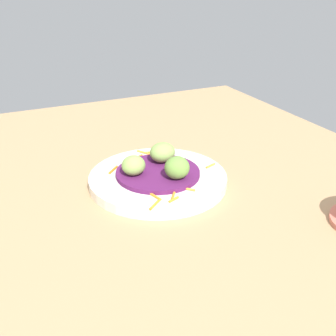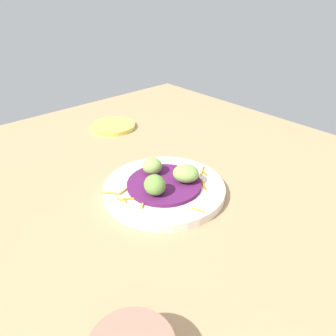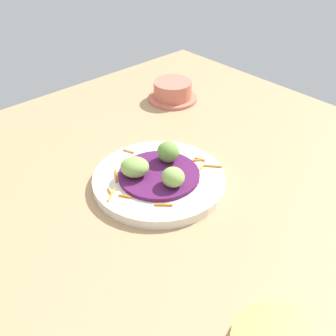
{
  "view_description": "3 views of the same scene",
  "coord_description": "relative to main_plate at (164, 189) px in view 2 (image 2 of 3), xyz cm",
  "views": [
    {
      "loc": [
        -21.43,
        -63.3,
        38.03
      ],
      "look_at": [
        7.18,
        -1.64,
        5.36
      ],
      "focal_mm": 44.77,
      "sensor_mm": 36.0,
      "label": 1
    },
    {
      "loc": [
        48.12,
        -37.93,
        40.94
      ],
      "look_at": [
        4.62,
        1.44,
        6.79
      ],
      "focal_mm": 35.01,
      "sensor_mm": 36.0,
      "label": 2
    },
    {
      "loc": [
        -42.25,
        41.19,
        51.16
      ],
      "look_at": [
        4.74,
        -2.02,
        5.54
      ],
      "focal_mm": 44.93,
      "sensor_mm": 36.0,
      "label": 3
    }
  ],
  "objects": [
    {
      "name": "cabbage_bed",
      "position": [
        0.0,
        0.0,
        1.31
      ],
      "size": [
        15.33,
        15.33,
        0.79
      ],
      "primitive_type": "cylinder",
      "color": "#51194C",
      "rests_on": "main_plate"
    },
    {
      "name": "guac_scoop_right",
      "position": [
        2.56,
        3.65,
        3.49
      ],
      "size": [
        7.12,
        7.09,
        3.56
      ],
      "primitive_type": "ellipsoid",
      "rotation": [
        0.0,
        0.0,
        5.47
      ],
      "color": "#84A851",
      "rests_on": "cabbage_bed"
    },
    {
      "name": "carrot_garnish",
      "position": [
        0.15,
        -0.26,
        1.12
      ],
      "size": [
        19.85,
        22.65,
        0.4
      ],
      "color": "orange",
      "rests_on": "main_plate"
    },
    {
      "name": "guac_scoop_center",
      "position": [
        1.88,
        -4.05,
        3.73
      ],
      "size": [
        5.08,
        4.87,
        4.06
      ],
      "primitive_type": "ellipsoid",
      "rotation": [
        0.0,
        0.0,
        6.1
      ],
      "color": "olive",
      "rests_on": "cabbage_bed"
    },
    {
      "name": "side_plate_small",
      "position": [
        -35.8,
        11.44,
        -0.31
      ],
      "size": [
        12.89,
        12.89,
        1.21
      ],
      "primitive_type": "cylinder",
      "color": "#E0CC4C",
      "rests_on": "table_surface"
    },
    {
      "name": "table_surface",
      "position": [
        -5.65,
        0.55,
        -1.92
      ],
      "size": [
        110.0,
        110.0,
        2.0
      ],
      "primitive_type": "cube",
      "color": "tan",
      "rests_on": "ground"
    },
    {
      "name": "main_plate",
      "position": [
        0.0,
        0.0,
        0.0
      ],
      "size": [
        25.18,
        25.18,
        1.83
      ],
      "primitive_type": "cylinder",
      "color": "silver",
      "rests_on": "table_surface"
    },
    {
      "name": "guac_scoop_left",
      "position": [
        -4.45,
        0.39,
        3.47
      ],
      "size": [
        4.62,
        4.51,
        3.53
      ],
      "primitive_type": "ellipsoid",
      "rotation": [
        0.0,
        0.0,
        0.09
      ],
      "color": "#84A851",
      "rests_on": "cabbage_bed"
    }
  ]
}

